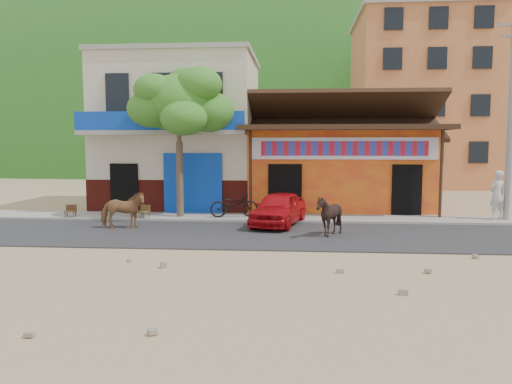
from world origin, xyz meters
TOP-DOWN VIEW (x-y plane):
  - ground at (0.00, 0.00)m, footprint 120.00×120.00m
  - road at (0.00, 2.50)m, footprint 60.00×5.00m
  - sidewalk at (0.00, 6.00)m, footprint 60.00×2.00m
  - dance_club at (2.00, 10.00)m, footprint 8.00×6.00m
  - cafe_building at (-5.50, 10.00)m, footprint 7.00×6.00m
  - apartment_front at (9.00, 24.00)m, footprint 9.00×9.00m
  - apartment_rear at (18.00, 30.00)m, footprint 8.00×8.00m
  - hillside at (0.00, 70.00)m, footprint 100.00×40.00m
  - tree at (-4.60, 5.80)m, footprint 3.00×3.00m
  - utility_pole at (8.20, 6.00)m, footprint 0.24×0.24m
  - cow_tan at (-6.07, 3.24)m, footprint 1.68×1.05m
  - cow_dark at (1.14, 2.32)m, footprint 1.48×1.39m
  - red_car at (-0.57, 4.42)m, footprint 2.30×3.88m
  - scooter at (-2.40, 5.75)m, footprint 2.03×1.11m
  - pedestrian at (7.80, 5.95)m, footprint 0.82×0.69m
  - cafe_chair_left at (-6.00, 5.30)m, footprint 0.56×0.56m
  - cafe_chair_right at (-8.96, 5.30)m, footprint 0.49×0.49m

SIDE VIEW (x-z plane):
  - ground at x=0.00m, z-range 0.00..0.00m
  - road at x=0.00m, z-range 0.00..0.04m
  - sidewalk at x=0.00m, z-range 0.00..0.12m
  - cafe_chair_right at x=-8.96m, z-range 0.12..1.01m
  - cafe_chair_left at x=-6.00m, z-range 0.12..1.06m
  - scooter at x=-2.40m, z-range 0.12..1.13m
  - red_car at x=-0.57m, z-range 0.04..1.28m
  - cow_tan at x=-6.07m, z-range 0.04..1.35m
  - cow_dark at x=1.14m, z-range 0.04..1.39m
  - pedestrian at x=7.80m, z-range 0.12..2.02m
  - dance_club at x=2.00m, z-range 0.00..3.60m
  - tree at x=-4.60m, z-range 0.12..6.12m
  - cafe_building at x=-5.50m, z-range 0.00..7.00m
  - utility_pole at x=8.20m, z-range 0.12..8.12m
  - apartment_rear at x=18.00m, z-range 0.00..10.00m
  - apartment_front at x=9.00m, z-range 0.00..12.00m
  - hillside at x=0.00m, z-range 0.00..24.00m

